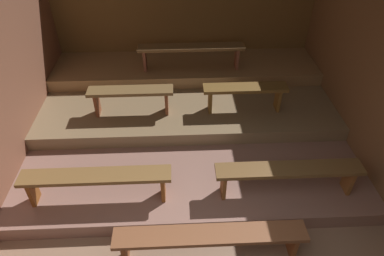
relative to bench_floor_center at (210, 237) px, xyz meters
name	(u,v)px	position (x,y,z in m)	size (l,w,h in m)	color
ground	(190,161)	(-0.16, 1.75, -0.43)	(5.97, 6.09, 0.08)	#8B6A53
wall_back	(184,17)	(-0.16, 4.42, 0.99)	(5.97, 0.06, 2.77)	brown
wall_right	(373,83)	(2.46, 1.75, 0.99)	(0.06, 6.09, 2.77)	brown
platform_lower	(189,131)	(-0.16, 2.36, -0.28)	(5.17, 4.06, 0.23)	#8A6458
platform_middle	(187,97)	(-0.16, 3.11, -0.05)	(5.17, 2.56, 0.23)	#7E6749
platform_upper	(186,68)	(-0.16, 3.80, 0.17)	(5.17, 1.19, 0.23)	#956F47
bench_floor_center	(210,237)	(0.00, 0.00, 0.00)	(2.28, 0.29, 0.47)	brown
bench_lower_left	(96,179)	(-1.43, 0.80, 0.22)	(1.97, 0.29, 0.47)	brown
bench_lower_right	(289,172)	(1.12, 0.80, 0.22)	(1.97, 0.29, 0.47)	brown
bench_middle_left	(131,94)	(-1.11, 2.49, 0.43)	(1.41, 0.29, 0.47)	brown
bench_middle_right	(245,91)	(0.80, 2.49, 0.43)	(1.41, 0.29, 0.47)	brown
bench_upper_center	(191,50)	(-0.06, 3.60, 0.67)	(2.00, 0.29, 0.47)	brown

